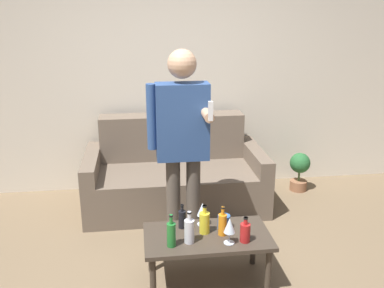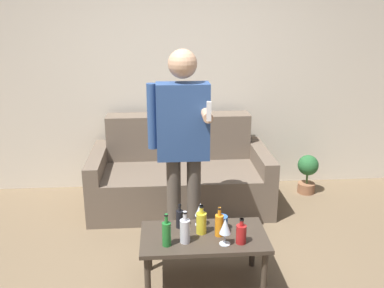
{
  "view_description": "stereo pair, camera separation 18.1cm",
  "coord_description": "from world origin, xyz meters",
  "px_view_note": "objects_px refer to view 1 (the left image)",
  "views": [
    {
      "loc": [
        -0.35,
        -2.49,
        1.96
      ],
      "look_at": [
        0.07,
        0.64,
        0.95
      ],
      "focal_mm": 40.0,
      "sensor_mm": 36.0,
      "label": 1
    },
    {
      "loc": [
        -0.17,
        -2.51,
        1.96
      ],
      "look_at": [
        0.07,
        0.64,
        0.95
      ],
      "focal_mm": 40.0,
      "sensor_mm": 36.0,
      "label": 2
    }
  ],
  "objects_px": {
    "bottle_orange": "(245,232)",
    "coffee_table": "(207,241)",
    "couch": "(175,175)",
    "person_standing_front": "(182,137)"
  },
  "relations": [
    {
      "from": "coffee_table",
      "to": "bottle_orange",
      "type": "bearing_deg",
      "value": -26.62
    },
    {
      "from": "couch",
      "to": "bottle_orange",
      "type": "xyz_separation_m",
      "value": [
        0.35,
        -1.52,
        0.16
      ]
    },
    {
      "from": "person_standing_front",
      "to": "couch",
      "type": "bearing_deg",
      "value": 89.17
    },
    {
      "from": "bottle_orange",
      "to": "coffee_table",
      "type": "bearing_deg",
      "value": 153.38
    },
    {
      "from": "couch",
      "to": "bottle_orange",
      "type": "bearing_deg",
      "value": -76.9
    },
    {
      "from": "bottle_orange",
      "to": "person_standing_front",
      "type": "relative_size",
      "value": 0.11
    },
    {
      "from": "coffee_table",
      "to": "bottle_orange",
      "type": "height_order",
      "value": "bottle_orange"
    },
    {
      "from": "person_standing_front",
      "to": "bottle_orange",
      "type": "bearing_deg",
      "value": -59.84
    },
    {
      "from": "coffee_table",
      "to": "person_standing_front",
      "type": "height_order",
      "value": "person_standing_front"
    },
    {
      "from": "couch",
      "to": "person_standing_front",
      "type": "height_order",
      "value": "person_standing_front"
    }
  ]
}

